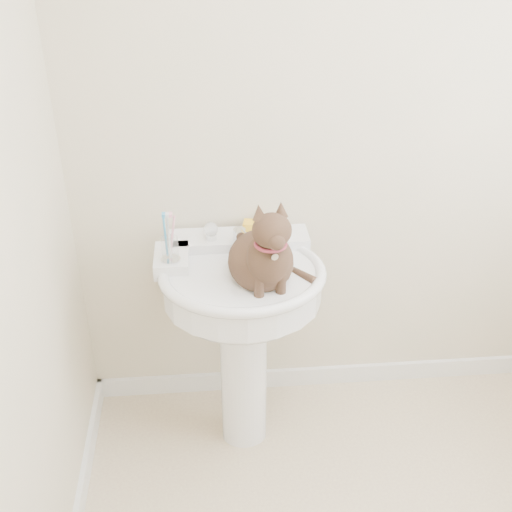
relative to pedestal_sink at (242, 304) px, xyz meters
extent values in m
cube|color=white|center=(0.47, 0.28, -0.62)|extent=(2.20, 0.02, 0.09)
cylinder|color=white|center=(0.00, -0.01, -0.34)|extent=(0.18, 0.18, 0.65)
cylinder|color=white|center=(0.00, -0.01, 0.08)|extent=(0.57, 0.57, 0.12)
ellipsoid|color=white|center=(0.00, -0.01, 0.02)|extent=(0.53, 0.46, 0.21)
torus|color=white|center=(0.00, -0.01, 0.14)|extent=(0.60, 0.60, 0.04)
cube|color=white|center=(0.00, 0.20, 0.15)|extent=(0.53, 0.14, 0.06)
cube|color=white|center=(-0.25, 0.08, 0.15)|extent=(0.12, 0.19, 0.06)
cylinder|color=silver|center=(0.00, 0.16, 0.20)|extent=(0.05, 0.05, 0.05)
cylinder|color=silver|center=(0.00, 0.11, 0.23)|extent=(0.04, 0.04, 0.14)
sphere|color=white|center=(-0.11, 0.18, 0.22)|extent=(0.06, 0.06, 0.06)
sphere|color=white|center=(0.11, 0.18, 0.22)|extent=(0.06, 0.06, 0.06)
cube|color=yellow|center=(0.07, 0.24, 0.20)|extent=(0.10, 0.07, 0.03)
cylinder|color=silver|center=(-0.25, 0.03, 0.19)|extent=(0.07, 0.07, 0.01)
cylinder|color=white|center=(-0.25, 0.03, 0.23)|extent=(0.06, 0.06, 0.09)
cylinder|color=#3791C8|center=(-0.26, 0.03, 0.28)|extent=(0.01, 0.01, 0.17)
cylinder|color=silver|center=(-0.25, 0.03, 0.28)|extent=(0.01, 0.01, 0.17)
cylinder|color=pink|center=(-0.24, 0.03, 0.28)|extent=(0.01, 0.01, 0.17)
ellipsoid|color=#503227|center=(0.07, -0.04, 0.21)|extent=(0.23, 0.26, 0.21)
ellipsoid|color=#503227|center=(0.07, -0.13, 0.27)|extent=(0.15, 0.14, 0.19)
ellipsoid|color=#503227|center=(0.07, -0.17, 0.39)|extent=(0.13, 0.12, 0.12)
cone|color=#503227|center=(0.03, -0.15, 0.45)|extent=(0.05, 0.05, 0.05)
cone|color=#503227|center=(0.10, -0.15, 0.45)|extent=(0.05, 0.05, 0.05)
cylinder|color=#503227|center=(0.19, -0.02, 0.14)|extent=(0.03, 0.03, 0.24)
torus|color=maroon|center=(0.07, -0.16, 0.34)|extent=(0.11, 0.11, 0.01)
camera|label=1|loc=(-0.12, -1.94, 1.36)|focal=45.00mm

